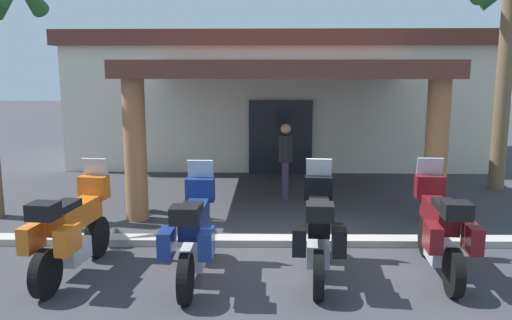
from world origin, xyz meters
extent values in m
plane|color=#38383D|center=(0.00, 0.00, 0.00)|extent=(80.00, 80.00, 0.00)
cube|color=silver|center=(0.05, 9.55, 1.81)|extent=(12.70, 6.05, 3.62)
cube|color=#1E2328|center=(0.00, 6.58, 1.05)|extent=(1.80, 0.13, 2.10)
cube|color=brown|center=(-0.05, 4.03, 2.98)|extent=(6.76, 5.34, 0.35)
cylinder|color=#9E663D|center=(-3.02, 1.87, 1.40)|extent=(0.44, 0.44, 2.80)
cylinder|color=#9E663D|center=(2.84, 1.76, 1.40)|extent=(0.44, 0.44, 2.80)
cube|color=brown|center=(0.05, 9.55, 3.84)|extent=(13.11, 6.46, 0.44)
cylinder|color=black|center=(-3.17, -0.23, 0.33)|extent=(0.23, 0.67, 0.66)
cylinder|color=black|center=(-3.38, -1.77, 0.33)|extent=(0.23, 0.67, 0.66)
cube|color=silver|center=(-3.28, -1.02, 0.37)|extent=(0.39, 0.60, 0.32)
cube|color=orange|center=(-3.26, -0.87, 0.88)|extent=(0.45, 1.18, 0.34)
cube|color=black|center=(-3.30, -1.22, 1.10)|extent=(0.36, 0.63, 0.10)
cube|color=orange|center=(-3.17, -0.25, 1.15)|extent=(0.47, 0.30, 0.36)
cube|color=#B2BCC6|center=(-3.16, -0.17, 1.43)|extent=(0.41, 0.17, 0.36)
cube|color=orange|center=(-3.61, -1.58, 0.76)|extent=(0.24, 0.46, 0.36)
cube|color=orange|center=(-3.10, -1.65, 0.76)|extent=(0.24, 0.46, 0.36)
cube|color=black|center=(-3.37, -1.72, 1.17)|extent=(0.40, 0.36, 0.22)
cylinder|color=black|center=(-1.48, -0.37, 0.33)|extent=(0.15, 0.66, 0.66)
cylinder|color=black|center=(-1.50, -1.92, 0.33)|extent=(0.15, 0.66, 0.66)
cube|color=silver|center=(-1.49, -1.17, 0.37)|extent=(0.33, 0.56, 0.32)
cube|color=navy|center=(-1.49, -1.02, 0.88)|extent=(0.32, 1.15, 0.34)
cube|color=black|center=(-1.49, -1.37, 1.10)|extent=(0.29, 0.60, 0.10)
cube|color=navy|center=(-1.48, -0.39, 1.15)|extent=(0.44, 0.25, 0.36)
cube|color=#B2BCC6|center=(-1.48, -0.31, 1.43)|extent=(0.40, 0.12, 0.36)
cube|color=navy|center=(-1.76, -1.76, 0.76)|extent=(0.19, 0.44, 0.36)
cube|color=navy|center=(-1.24, -1.77, 0.76)|extent=(0.19, 0.44, 0.36)
cube|color=black|center=(-1.50, -1.87, 1.17)|extent=(0.37, 0.33, 0.22)
cylinder|color=black|center=(0.37, -0.22, 0.33)|extent=(0.20, 0.67, 0.66)
cylinder|color=black|center=(0.23, -1.76, 0.33)|extent=(0.20, 0.67, 0.66)
cube|color=silver|center=(0.30, -1.02, 0.37)|extent=(0.37, 0.59, 0.32)
cube|color=black|center=(0.31, -0.87, 0.88)|extent=(0.40, 1.17, 0.34)
cube|color=black|center=(0.28, -1.21, 1.10)|extent=(0.33, 0.62, 0.10)
cube|color=black|center=(0.37, -0.24, 1.15)|extent=(0.46, 0.28, 0.36)
cube|color=#B2BCC6|center=(0.38, -0.16, 1.43)|extent=(0.41, 0.15, 0.36)
cube|color=black|center=(-0.02, -1.59, 0.76)|extent=(0.22, 0.45, 0.36)
cube|color=black|center=(0.50, -1.64, 0.76)|extent=(0.22, 0.45, 0.36)
cube|color=black|center=(0.23, -1.71, 1.17)|extent=(0.39, 0.35, 0.22)
cylinder|color=black|center=(2.14, -0.12, 0.33)|extent=(0.19, 0.67, 0.66)
cylinder|color=black|center=(2.03, -1.67, 0.33)|extent=(0.19, 0.67, 0.66)
cube|color=silver|center=(2.08, -0.92, 0.37)|extent=(0.36, 0.58, 0.32)
cube|color=maroon|center=(2.09, -0.77, 0.88)|extent=(0.38, 1.17, 0.34)
cube|color=black|center=(2.07, -1.12, 1.10)|extent=(0.32, 0.62, 0.10)
cube|color=maroon|center=(2.14, -0.14, 1.15)|extent=(0.46, 0.27, 0.36)
cube|color=#B2BCC6|center=(2.15, -0.06, 1.43)|extent=(0.41, 0.15, 0.36)
cube|color=maroon|center=(1.78, -1.50, 0.76)|extent=(0.21, 0.45, 0.36)
cube|color=maroon|center=(2.30, -1.54, 0.76)|extent=(0.21, 0.45, 0.36)
cube|color=black|center=(2.03, -1.62, 1.17)|extent=(0.38, 0.35, 0.22)
cylinder|color=#3F334C|center=(0.02, 3.75, 0.43)|extent=(0.14, 0.14, 0.87)
cylinder|color=#3F334C|center=(0.02, 3.57, 0.43)|extent=(0.14, 0.14, 0.87)
cylinder|color=#262626|center=(0.02, 3.66, 1.17)|extent=(0.32, 0.32, 0.61)
cylinder|color=#262626|center=(0.02, 3.88, 1.21)|extent=(0.09, 0.09, 0.58)
cylinder|color=#262626|center=(0.02, 3.44, 1.21)|extent=(0.09, 0.09, 0.58)
sphere|color=tan|center=(0.02, 3.66, 1.63)|extent=(0.23, 0.23, 0.23)
cylinder|color=brown|center=(5.37, 4.69, 2.36)|extent=(0.38, 0.38, 4.72)
cube|color=#ADA89E|center=(-0.60, 0.41, 0.06)|extent=(9.15, 0.36, 0.12)
camera|label=1|loc=(-0.52, -8.30, 3.01)|focal=36.91mm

